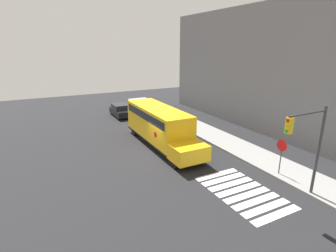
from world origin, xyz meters
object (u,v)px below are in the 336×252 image
object	(u,v)px
parked_car	(121,110)
stop_sign	(281,152)
school_bus	(160,124)
traffic_light	(309,141)

from	to	relation	value
parked_car	stop_sign	bearing A→B (deg)	13.05
parked_car	school_bus	bearing A→B (deg)	0.24
parked_car	stop_sign	size ratio (longest dim) A/B	1.60
school_bus	traffic_light	bearing A→B (deg)	16.36
traffic_light	parked_car	bearing A→B (deg)	-171.37
school_bus	stop_sign	bearing A→B (deg)	27.15
stop_sign	traffic_light	size ratio (longest dim) A/B	0.48
school_bus	traffic_light	distance (m)	11.82
school_bus	traffic_light	size ratio (longest dim) A/B	1.96
parked_car	traffic_light	size ratio (longest dim) A/B	0.77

